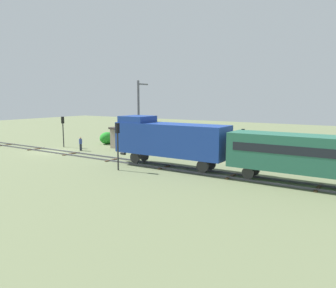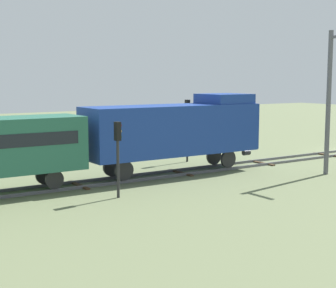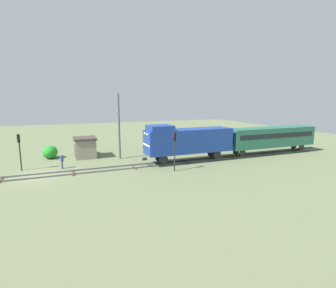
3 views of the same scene
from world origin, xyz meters
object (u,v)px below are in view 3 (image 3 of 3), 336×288
traffic_signal_mid (174,144)px  catenary_mast (119,125)px  passenger_car_leading (271,136)px  traffic_signal_far (212,136)px  traffic_signal_near (19,145)px  relay_hut (85,147)px  worker_near_track (62,160)px  locomotive (187,140)px

traffic_signal_mid → catenary_mast: size_ratio=0.50×
passenger_car_leading → traffic_signal_far: size_ratio=3.81×
traffic_signal_near → relay_hut: traffic_signal_near is taller
worker_near_track → catenary_mast: size_ratio=0.20×
passenger_car_leading → relay_hut: (-7.50, -25.01, -1.13)m
passenger_car_leading → traffic_signal_far: passenger_car_leading is taller
worker_near_track → relay_hut: (-5.10, 2.97, 0.40)m
traffic_signal_mid → relay_hut: 13.86m
locomotive → traffic_signal_mid: bearing=-43.8°
catenary_mast → relay_hut: bearing=-120.3°
locomotive → relay_hut: size_ratio=3.31×
relay_hut → passenger_car_leading: bearing=73.3°
locomotive → worker_near_track: (-2.40, -14.65, -1.78)m
locomotive → worker_near_track: bearing=-99.3°
locomotive → traffic_signal_mid: size_ratio=2.71×
traffic_signal_mid → traffic_signal_far: 11.47m
traffic_signal_mid → catenary_mast: (-8.46, -4.25, 1.53)m
traffic_signal_far → traffic_signal_mid: bearing=-52.3°
locomotive → catenary_mast: (-5.06, -7.51, 1.73)m
traffic_signal_near → traffic_signal_mid: (6.60, 15.59, 0.14)m
traffic_signal_far → relay_hut: traffic_signal_far is taller
traffic_signal_far → relay_hut: size_ratio=1.05×
traffic_signal_far → traffic_signal_near: bearing=-89.1°
locomotive → worker_near_track: locomotive is taller
worker_near_track → traffic_signal_near: bearing=157.3°
locomotive → catenary_mast: bearing=-124.0°
passenger_car_leading → traffic_signal_near: bearing=-95.7°
traffic_signal_near → relay_hut: bearing=120.9°
passenger_car_leading → traffic_signal_mid: 16.95m
passenger_car_leading → traffic_signal_far: 8.34m
relay_hut → locomotive: bearing=57.3°
worker_near_track → catenary_mast: (-2.66, 7.15, 3.50)m
traffic_signal_mid → relay_hut: (-10.90, -8.42, -1.58)m
locomotive → worker_near_track: size_ratio=6.82×
catenary_mast → traffic_signal_far: bearing=83.8°
traffic_signal_far → worker_near_track: 20.56m
worker_near_track → catenary_mast: 8.39m
traffic_signal_near → catenary_mast: 11.62m
traffic_signal_mid → relay_hut: traffic_signal_mid is taller
locomotive → catenary_mast: size_ratio=1.36×
traffic_signal_mid → locomotive: bearing=136.2°
locomotive → traffic_signal_near: bearing=-99.6°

